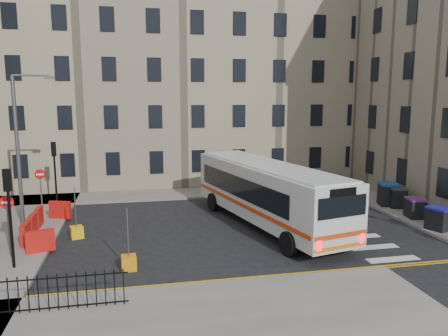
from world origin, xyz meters
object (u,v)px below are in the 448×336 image
object	(u,v)px
wheelie_bin_b	(415,208)
wheelie_bin_c	(415,207)
streetlamp	(18,149)
wheelie_bin_a	(438,219)
bus	(267,191)
wheelie_bin_e	(388,194)
wheelie_bin_d	(397,197)
bollard_yellow	(77,232)
bollard_chevron	(129,263)

from	to	relation	value
wheelie_bin_b	wheelie_bin_c	xyz separation A→B (m)	(0.10, 0.23, -0.01)
streetlamp	wheelie_bin_a	xyz separation A→B (m)	(21.51, -5.01, -3.58)
streetlamp	wheelie_bin_c	world-z (taller)	streetlamp
streetlamp	bus	world-z (taller)	streetlamp
wheelie_bin_a	wheelie_bin_e	distance (m)	5.32
streetlamp	wheelie_bin_d	distance (m)	22.45
bollard_yellow	wheelie_bin_c	bearing A→B (deg)	-1.15
wheelie_bin_b	wheelie_bin_a	bearing A→B (deg)	-86.52
wheelie_bin_d	wheelie_bin_c	bearing A→B (deg)	-83.82
wheelie_bin_d	bollard_chevron	xyz separation A→B (m)	(-16.55, -6.59, -0.50)
wheelie_bin_a	wheelie_bin_b	distance (m)	2.31
bollard_yellow	streetlamp	bearing A→B (deg)	144.87
bus	wheelie_bin_e	bearing A→B (deg)	1.78
wheelie_bin_d	bollard_chevron	world-z (taller)	wheelie_bin_d
wheelie_bin_b	bollard_chevron	distance (m)	16.66
streetlamp	wheelie_bin_d	size ratio (longest dim) A/B	5.95
wheelie_bin_a	wheelie_bin_e	bearing A→B (deg)	65.07
wheelie_bin_c	streetlamp	bearing A→B (deg)	179.91
streetlamp	wheelie_bin_c	size ratio (longest dim) A/B	7.25
bollard_chevron	bollard_yellow	bearing A→B (deg)	118.99
streetlamp	wheelie_bin_e	xyz separation A→B (m)	(21.90, 0.30, -3.46)
streetlamp	wheelie_bin_b	xyz separation A→B (m)	(21.76, -2.72, -3.61)
bollard_chevron	wheelie_bin_a	bearing A→B (deg)	6.59
wheelie_bin_c	wheelie_bin_d	xyz separation A→B (m)	(0.31, 2.23, 0.08)
bus	wheelie_bin_a	world-z (taller)	bus
bus	wheelie_bin_a	bearing A→B (deg)	-32.25
wheelie_bin_c	wheelie_bin_e	size ratio (longest dim) A/B	0.70
streetlamp	wheelie_bin_b	bearing A→B (deg)	-7.12
bollard_yellow	bollard_chevron	size ratio (longest dim) A/B	1.00
wheelie_bin_a	bollard_yellow	bearing A→B (deg)	150.37
wheelie_bin_d	bus	bearing A→B (deg)	-155.00
wheelie_bin_a	wheelie_bin_d	xyz separation A→B (m)	(0.67, 4.75, 0.04)
wheelie_bin_a	bollard_chevron	size ratio (longest dim) A/B	2.26
wheelie_bin_b	wheelie_bin_e	bearing A→B (deg)	97.24
bus	bollard_chevron	bearing A→B (deg)	-159.91
wheelie_bin_d	wheelie_bin_a	bearing A→B (deg)	-83.98
wheelie_bin_a	wheelie_bin_b	bearing A→B (deg)	62.94
wheelie_bin_c	bus	bearing A→B (deg)	-176.53
wheelie_bin_a	bollard_yellow	size ratio (longest dim) A/B	2.26
wheelie_bin_e	bollard_yellow	distance (m)	19.06
wheelie_bin_e	wheelie_bin_d	bearing A→B (deg)	-46.12
bus	wheelie_bin_e	size ratio (longest dim) A/B	7.99
streetlamp	wheelie_bin_d	bearing A→B (deg)	-0.66
bollard_yellow	wheelie_bin_a	bearing A→B (deg)	-8.90
streetlamp	wheelie_bin_d	xyz separation A→B (m)	(22.17, -0.26, -3.54)
bus	wheelie_bin_c	size ratio (longest dim) A/B	11.37
wheelie_bin_c	wheelie_bin_d	world-z (taller)	wheelie_bin_d
wheelie_bin_c	bollard_yellow	distance (m)	18.87
bus	wheelie_bin_a	distance (m)	9.07
wheelie_bin_c	bollard_chevron	xyz separation A→B (m)	(-16.24, -4.35, -0.42)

